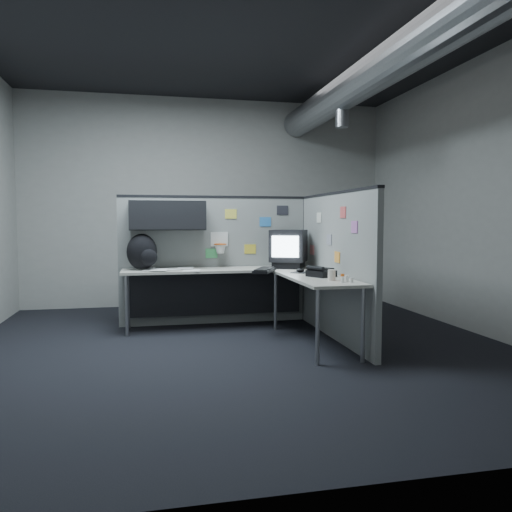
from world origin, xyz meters
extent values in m
cube|color=black|center=(0.00, 0.00, -0.01)|extent=(5.60, 5.60, 0.01)
cube|color=black|center=(0.00, 0.00, 3.21)|extent=(5.60, 5.60, 0.01)
cube|color=#9E9E99|center=(0.00, 2.80, 1.60)|extent=(5.60, 0.01, 3.20)
cube|color=#9E9E99|center=(0.00, -2.80, 1.60)|extent=(5.60, 0.01, 3.20)
cube|color=#9E9E99|center=(2.80, 0.00, 1.60)|extent=(0.01, 5.60, 3.20)
cylinder|color=slate|center=(1.40, 0.00, 2.85)|extent=(0.40, 5.49, 0.40)
cylinder|color=slate|center=(1.40, 0.80, 2.60)|extent=(0.16, 0.16, 0.30)
cube|color=gray|center=(-0.08, 1.30, 0.80)|extent=(2.43, 0.06, 1.60)
cube|color=black|center=(-0.08, 1.30, 1.61)|extent=(2.43, 0.07, 0.03)
cube|color=black|center=(1.10, 1.30, 0.80)|extent=(0.07, 0.07, 1.60)
cube|color=black|center=(-0.70, 1.10, 1.38)|extent=(0.90, 0.35, 0.35)
cube|color=black|center=(-0.70, 0.93, 1.38)|extent=(0.90, 0.02, 0.33)
cube|color=silver|center=(-0.05, 1.26, 1.08)|extent=(0.22, 0.02, 0.18)
torus|color=#D85914|center=(-0.05, 1.17, 1.02)|extent=(0.16, 0.16, 0.01)
cone|color=white|center=(-0.05, 1.17, 0.96)|extent=(0.14, 0.14, 0.11)
cube|color=silver|center=(-0.95, 1.26, 1.02)|extent=(0.15, 0.01, 0.12)
cube|color=#E5D84C|center=(0.10, 1.26, 1.40)|extent=(0.15, 0.01, 0.12)
cube|color=gold|center=(0.35, 1.26, 0.95)|extent=(0.15, 0.01, 0.12)
cube|color=#337FCC|center=(0.55, 1.26, 1.30)|extent=(0.15, 0.01, 0.12)
cube|color=#26262D|center=(0.78, 1.26, 1.45)|extent=(0.15, 0.01, 0.12)
cube|color=#4CB266|center=(-0.15, 1.26, 0.90)|extent=(0.15, 0.01, 0.12)
cube|color=gray|center=(1.10, 0.22, 0.80)|extent=(0.06, 2.23, 1.60)
cube|color=black|center=(1.10, 0.22, 1.61)|extent=(0.07, 2.23, 0.03)
cube|color=silver|center=(1.06, 0.65, 1.35)|extent=(0.01, 0.15, 0.12)
cube|color=gray|center=(1.06, 0.30, 1.10)|extent=(0.01, 0.15, 0.12)
cube|color=#CC4C4C|center=(1.06, -0.10, 1.40)|extent=(0.01, 0.15, 0.12)
cube|color=#D87F7F|center=(1.06, 0.90, 0.95)|extent=(0.01, 0.15, 0.12)
cube|color=#B266B2|center=(1.06, -0.40, 1.25)|extent=(0.01, 0.15, 0.12)
cube|color=orange|center=(1.06, 0.05, 0.92)|extent=(0.01, 0.15, 0.12)
cube|color=#B6B3A4|center=(-0.10, 0.98, 0.71)|extent=(2.30, 0.56, 0.03)
cube|color=#B6B3A4|center=(0.78, -0.07, 0.71)|extent=(0.56, 1.55, 0.03)
cube|color=black|center=(-0.10, 1.20, 0.40)|extent=(2.18, 0.02, 0.55)
cylinder|color=gray|center=(-1.18, 0.76, 0.35)|extent=(0.04, 0.04, 0.70)
cylinder|color=gray|center=(-1.18, 1.20, 0.35)|extent=(0.04, 0.04, 0.70)
cylinder|color=gray|center=(0.56, 0.76, 0.35)|extent=(0.04, 0.04, 0.70)
cylinder|color=gray|center=(0.56, -0.78, 0.35)|extent=(0.04, 0.04, 0.70)
cylinder|color=gray|center=(1.00, -0.78, 0.35)|extent=(0.04, 0.04, 0.70)
cube|color=black|center=(0.77, 0.92, 0.77)|extent=(0.48, 0.51, 0.08)
cube|color=black|center=(0.77, 0.92, 1.01)|extent=(0.55, 0.55, 0.39)
cube|color=white|center=(0.67, 0.72, 1.01)|extent=(0.30, 0.15, 0.26)
cube|color=black|center=(0.36, 0.50, 0.75)|extent=(0.37, 0.52, 0.03)
cube|color=black|center=(0.36, 0.50, 0.77)|extent=(0.33, 0.47, 0.01)
cube|color=black|center=(0.74, 0.33, 0.73)|extent=(0.25, 0.26, 0.01)
ellipsoid|color=black|center=(0.74, 0.33, 0.75)|extent=(0.10, 0.07, 0.04)
cube|color=black|center=(0.83, -0.10, 0.76)|extent=(0.31, 0.32, 0.07)
cylinder|color=black|center=(0.76, -0.13, 0.82)|extent=(0.15, 0.22, 0.05)
cube|color=black|center=(0.89, -0.08, 0.81)|extent=(0.15, 0.16, 0.02)
cylinder|color=silver|center=(0.92, -0.57, 0.76)|extent=(0.04, 0.04, 0.06)
cylinder|color=silver|center=(0.86, -0.61, 0.76)|extent=(0.04, 0.04, 0.05)
cylinder|color=silver|center=(0.94, -0.64, 0.75)|extent=(0.03, 0.03, 0.04)
cylinder|color=#D85914|center=(0.90, -0.53, 0.77)|extent=(0.04, 0.04, 0.07)
cylinder|color=beige|center=(0.82, -0.44, 0.78)|extent=(0.10, 0.10, 0.10)
cube|color=white|center=(-0.44, 0.84, 0.73)|extent=(0.24, 0.31, 0.00)
cube|color=white|center=(-0.65, 1.02, 0.73)|extent=(0.24, 0.30, 0.00)
cube|color=white|center=(-0.89, 0.96, 0.74)|extent=(0.24, 0.30, 0.00)
cube|color=white|center=(-0.50, 1.04, 0.74)|extent=(0.24, 0.30, 0.00)
cube|color=white|center=(-0.81, 0.87, 0.74)|extent=(0.24, 0.30, 0.00)
cube|color=white|center=(-0.96, 1.09, 0.75)|extent=(0.24, 0.31, 0.00)
ellipsoid|color=black|center=(-1.01, 1.01, 0.94)|extent=(0.40, 0.33, 0.43)
ellipsoid|color=black|center=(-0.93, 0.89, 0.89)|extent=(0.21, 0.15, 0.19)
camera|label=1|loc=(-0.92, -5.02, 1.31)|focal=35.00mm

